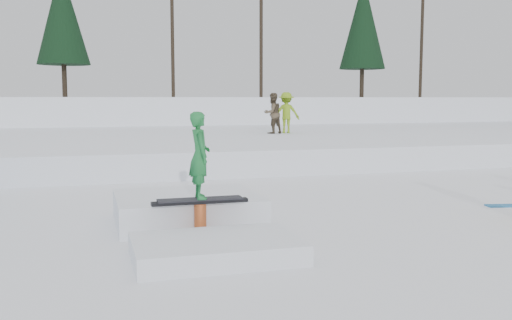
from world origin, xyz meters
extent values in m
plane|color=white|center=(0.00, 0.00, 0.00)|extent=(120.00, 120.00, 0.00)
cube|color=white|center=(0.00, 30.00, 1.20)|extent=(60.00, 14.00, 2.40)
cube|color=white|center=(0.00, 16.00, 0.40)|extent=(50.00, 18.00, 0.80)
cylinder|color=black|center=(-4.00, 28.50, 3.40)|extent=(0.30, 0.30, 2.00)
cone|color=black|center=(-4.00, 28.50, 7.38)|extent=(3.20, 3.20, 5.95)
cylinder|color=black|center=(3.00, 30.50, 7.15)|extent=(0.24, 0.24, 9.50)
cylinder|color=black|center=(9.00, 29.50, 6.40)|extent=(0.24, 0.24, 8.00)
cylinder|color=black|center=(16.00, 28.00, 3.40)|extent=(0.30, 0.30, 2.00)
cone|color=black|center=(16.00, 28.00, 7.55)|extent=(3.20, 3.20, 6.30)
cylinder|color=black|center=(22.00, 30.00, 7.65)|extent=(0.24, 0.24, 10.50)
imported|color=#4C3F2E|center=(5.02, 14.75, 1.68)|extent=(1.03, 0.92, 1.77)
imported|color=#7AA51A|center=(5.74, 15.00, 1.70)|extent=(1.30, 0.95, 1.80)
cube|color=white|center=(-0.97, 1.57, 0.27)|extent=(2.60, 2.20, 0.54)
cube|color=white|center=(-0.97, -0.93, 0.15)|extent=(2.40, 1.60, 0.30)
cylinder|color=#C25F2F|center=(-0.97, 0.27, 0.03)|extent=(0.44, 0.44, 0.06)
cylinder|color=#C25F2F|center=(-0.97, 0.27, 0.30)|extent=(0.20, 0.20, 0.60)
cube|color=black|center=(-0.97, 0.27, 0.63)|extent=(1.60, 0.16, 0.06)
cube|color=black|center=(-0.97, 0.27, 0.68)|extent=(1.40, 0.28, 0.03)
imported|color=#1B7333|center=(-0.97, 0.27, 1.40)|extent=(0.34, 0.52, 1.42)
camera|label=1|loc=(-2.71, -8.86, 2.32)|focal=40.00mm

